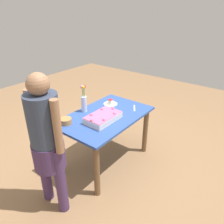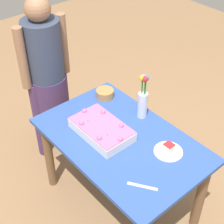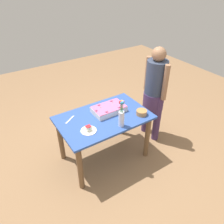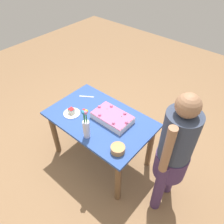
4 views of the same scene
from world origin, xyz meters
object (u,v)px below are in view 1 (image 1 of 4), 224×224
object	(u,v)px
cake_knife	(134,108)
person_standing	(46,138)
fruit_bowl	(66,121)
serving_plate_with_slice	(110,103)
flower_vase	(84,100)
sheet_cake	(103,117)

from	to	relation	value
cake_knife	person_standing	distance (m)	1.32
fruit_bowl	person_standing	bearing A→B (deg)	29.64
serving_plate_with_slice	flower_vase	size ratio (longest dim) A/B	0.54
serving_plate_with_slice	cake_knife	size ratio (longest dim) A/B	1.04
fruit_bowl	sheet_cake	bearing A→B (deg)	137.38
fruit_bowl	cake_knife	bearing A→B (deg)	154.24
flower_vase	cake_knife	bearing A→B (deg)	136.03
sheet_cake	person_standing	size ratio (longest dim) A/B	0.29
flower_vase	person_standing	world-z (taller)	person_standing
sheet_cake	cake_knife	size ratio (longest dim) A/B	2.34
flower_vase	fruit_bowl	xyz separation A→B (m)	(0.37, 0.06, -0.13)
fruit_bowl	person_standing	distance (m)	0.53
sheet_cake	flower_vase	bearing A→B (deg)	-96.99
serving_plate_with_slice	fruit_bowl	distance (m)	0.76
person_standing	sheet_cake	bearing A→B (deg)	-3.13
cake_knife	fruit_bowl	size ratio (longest dim) A/B	1.32
serving_plate_with_slice	person_standing	world-z (taller)	person_standing
flower_vase	person_standing	distance (m)	0.88
person_standing	cake_knife	bearing A→B (deg)	-6.76
serving_plate_with_slice	person_standing	xyz separation A→B (m)	(1.21, 0.18, 0.11)
sheet_cake	person_standing	world-z (taller)	person_standing
flower_vase	fruit_bowl	bearing A→B (deg)	8.56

